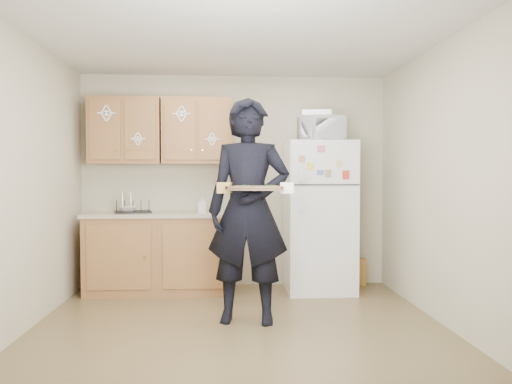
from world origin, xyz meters
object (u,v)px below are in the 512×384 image
(baking_tray, at_px, (256,189))
(dish_rack, at_px, (133,206))
(refrigerator, at_px, (319,217))
(microwave, at_px, (321,129))
(person, at_px, (249,210))

(baking_tray, distance_m, dish_rack, 1.99)
(refrigerator, xyz_separation_m, dish_rack, (-2.10, 0.04, 0.13))
(baking_tray, relative_size, microwave, 0.92)
(person, distance_m, baking_tray, 0.36)
(refrigerator, relative_size, person, 0.84)
(baking_tray, height_order, dish_rack, baking_tray)
(refrigerator, bearing_deg, microwave, -76.79)
(microwave, bearing_deg, dish_rack, 177.42)
(baking_tray, relative_size, dish_rack, 1.19)
(person, distance_m, dish_rack, 1.73)
(refrigerator, relative_size, baking_tray, 3.65)
(baking_tray, distance_m, microwave, 1.75)
(refrigerator, xyz_separation_m, person, (-0.86, -1.16, 0.16))
(person, bearing_deg, microwave, 60.49)
(baking_tray, bearing_deg, person, 107.42)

